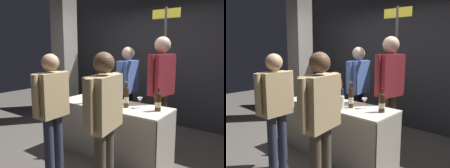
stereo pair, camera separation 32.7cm
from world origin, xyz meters
TOP-DOWN VIEW (x-y plane):
  - ground_plane at (0.00, 0.00)m, footprint 12.00×12.00m
  - back_partition at (0.00, 1.91)m, footprint 5.50×0.12m
  - concrete_pillar at (-1.97, 0.89)m, footprint 0.41×0.41m
  - tasting_table at (0.00, 0.00)m, footprint 1.73×0.63m
  - featured_wine_bottle at (0.02, 0.06)m, footprint 0.07×0.07m
  - display_bottle_0 at (0.70, 0.06)m, footprint 0.08×0.08m
  - display_bottle_1 at (-0.35, -0.21)m, footprint 0.07×0.07m
  - display_bottle_2 at (-0.17, 0.15)m, footprint 0.08×0.08m
  - display_bottle_3 at (-0.12, -0.02)m, footprint 0.07×0.07m
  - display_bottle_4 at (0.27, -0.03)m, footprint 0.07×0.07m
  - display_bottle_5 at (-0.22, -0.01)m, footprint 0.07×0.07m
  - wine_glass_near_vendor at (0.43, 0.06)m, footprint 0.08×0.08m
  - wine_glass_mid at (-0.39, 0.20)m, footprint 0.06×0.06m
  - flower_vase at (0.20, -0.18)m, footprint 0.11×0.11m
  - brochure_stand at (-0.03, -0.12)m, footprint 0.03×0.18m
  - vendor_presenter at (-0.23, 0.80)m, footprint 0.23×0.62m
  - vendor_assistant at (0.50, 0.61)m, footprint 0.30×0.59m
  - taster_foreground_right at (-0.29, -0.86)m, footprint 0.22×0.56m
  - taster_foreground_left at (0.52, -0.86)m, footprint 0.28×0.63m
  - booth_signpost at (0.32, 1.11)m, footprint 0.49×0.04m

SIDE VIEW (x-z plane):
  - ground_plane at x=0.00m, z-range 0.00..0.00m
  - tasting_table at x=0.00m, z-range 0.14..0.93m
  - brochure_stand at x=-0.03m, z-range 0.79..0.93m
  - wine_glass_mid at x=-0.39m, z-range 0.83..0.96m
  - wine_glass_near_vendor at x=0.43m, z-range 0.83..0.98m
  - flower_vase at x=0.20m, z-range 0.71..1.11m
  - taster_foreground_right at x=-0.29m, z-range 0.14..1.69m
  - featured_wine_bottle at x=0.02m, z-range 0.77..1.07m
  - display_bottle_0 at x=0.70m, z-range 0.77..1.08m
  - display_bottle_1 at x=-0.35m, z-range 0.77..1.08m
  - display_bottle_3 at x=-0.12m, z-range 0.77..1.09m
  - display_bottle_5 at x=-0.22m, z-range 0.77..1.10m
  - display_bottle_2 at x=-0.17m, z-range 0.77..1.11m
  - display_bottle_4 at x=0.27m, z-range 0.76..1.13m
  - taster_foreground_left at x=0.52m, z-range 0.16..1.74m
  - vendor_presenter at x=-0.23m, z-range 0.17..1.80m
  - vendor_assistant at x=0.50m, z-range 0.19..1.97m
  - booth_signpost at x=0.32m, z-range 0.22..2.51m
  - back_partition at x=0.00m, z-range 0.00..2.95m
  - concrete_pillar at x=-1.97m, z-range 0.00..3.29m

